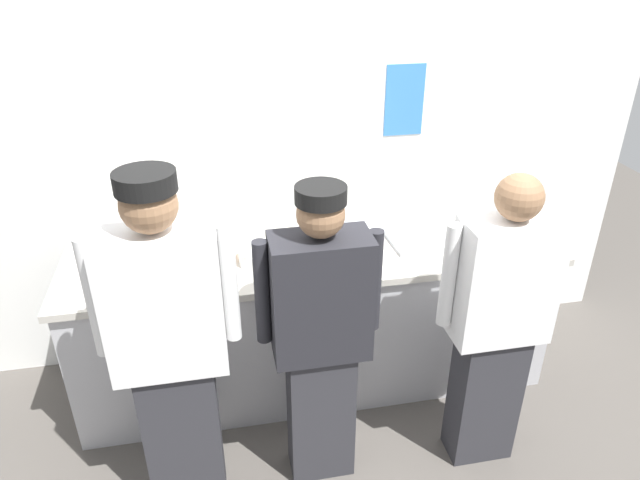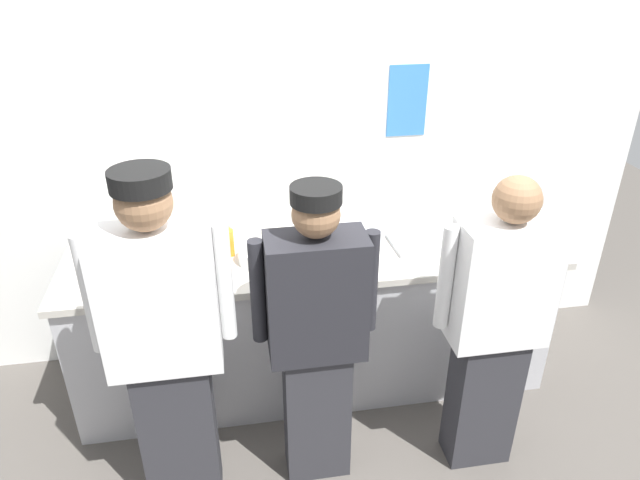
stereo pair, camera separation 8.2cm
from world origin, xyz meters
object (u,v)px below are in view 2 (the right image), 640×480
Objects in this scene: ramekin_green_sauce at (125,280)px; sheet_tray at (428,240)px; deli_cup at (116,246)px; ramekin_red_sauce at (296,234)px; chef_center at (316,335)px; mixing_bowl_steel at (354,232)px; squeeze_bottle_primary at (228,241)px; plate_stack_front at (261,254)px; chefs_knife at (483,229)px; chef_near_left at (166,343)px; chef_far_right at (495,325)px; plate_stack_rear at (178,266)px; ramekin_orange_sauce at (325,255)px.

sheet_tray is at bearing 5.96° from ramekin_green_sauce.
ramekin_red_sauce is at bearing 1.32° from deli_cup.
chef_center is 0.85m from mixing_bowl_steel.
mixing_bowl_steel is 0.35m from ramekin_red_sauce.
mixing_bowl_steel is 0.73m from squeeze_bottle_primary.
plate_stack_front is 0.90× the size of chefs_knife.
ramekin_green_sauce is at bearing -174.04° from sheet_tray.
ramekin_red_sauce is (0.40, 0.15, -0.07)m from squeeze_bottle_primary.
chef_near_left is 20.67× the size of ramekin_green_sauce.
squeeze_bottle_primary reaches higher than deli_cup.
chef_far_right is 3.60× the size of sheet_tray.
ramekin_red_sauce is at bearing 132.18° from chef_far_right.
sheet_tray is 1.17m from squeeze_bottle_primary.
mixing_bowl_steel reaches higher than plate_stack_rear.
chef_far_right is 1.89m from ramekin_green_sauce.
chef_near_left is 16.67× the size of ramekin_orange_sauce.
chefs_knife is (1.83, 0.18, -0.02)m from plate_stack_rear.
chef_near_left reaches higher than mixing_bowl_steel.
squeeze_bottle_primary is (-0.73, -0.03, 0.02)m from mixing_bowl_steel.
chef_near_left is 1.08× the size of chef_far_right.
mixing_bowl_steel reaches higher than chefs_knife.
chef_center is 15.40× the size of ramekin_orange_sauce.
mixing_bowl_steel reaches higher than sheet_tray.
squeeze_bottle_primary is (-0.17, 0.10, 0.05)m from plate_stack_front.
chef_far_right reaches higher than squeeze_bottle_primary.
plate_stack_front is at bearing 174.89° from ramekin_orange_sauce.
chef_near_left is at bearing -69.70° from deli_cup.
chef_center is 0.90m from plate_stack_rear.
ramekin_green_sauce is 0.31× the size of chefs_knife.
ramekin_orange_sauce reaches higher than ramekin_red_sauce.
chefs_knife is at bearing -1.83° from deli_cup.
ramekin_green_sauce is at bearing 150.89° from chef_center.
chefs_knife is at bearing 10.33° from ramekin_orange_sauce.
chef_near_left is at bearing -176.17° from chef_center.
chef_center reaches higher than sheet_tray.
sheet_tray is at bearing 8.63° from ramekin_orange_sauce.
ramekin_green_sauce is at bearing 113.61° from chef_near_left.
ramekin_orange_sauce is at bearing -0.51° from plate_stack_rear.
plate_stack_rear is 0.80m from ramekin_orange_sauce.
plate_stack_front is 2.35× the size of ramekin_orange_sauce.
chef_near_left is 1.05m from ramekin_orange_sauce.
chef_center is at bearing -103.52° from ramekin_orange_sauce.
deli_cup is at bearing 110.30° from chef_near_left.
plate_stack_front is 2.92× the size of ramekin_green_sauce.
ramekin_green_sauce is (-0.27, -0.09, -0.00)m from plate_stack_rear.
chef_near_left is at bearing -111.18° from squeeze_bottle_primary.
ramekin_green_sauce is (-1.27, -0.25, -0.05)m from mixing_bowl_steel.
plate_stack_front reaches higher than ramekin_green_sauce.
chefs_knife is at bearing 2.04° from squeeze_bottle_primary.
sheet_tray is at bearing -1.70° from squeeze_bottle_primary.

